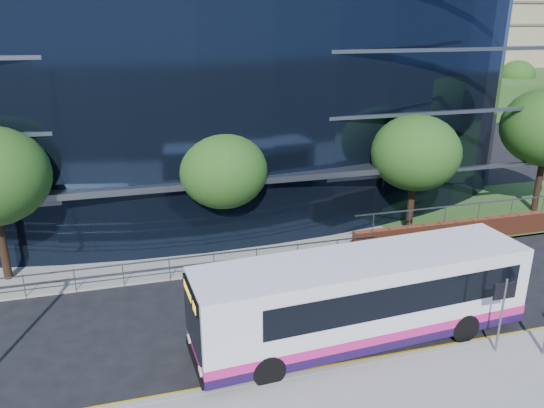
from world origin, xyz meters
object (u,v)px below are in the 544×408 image
object	(u,v)px
tree_far_c	(416,153)
tree_dist_f	(517,76)
city_bus	(365,297)
tree_far_b	(223,171)
street_sign	(503,300)
tree_dist_e	(410,78)

from	to	relation	value
tree_far_c	tree_dist_f	world-z (taller)	tree_far_c
tree_far_c	city_bus	distance (m)	11.14
tree_dist_f	city_bus	distance (m)	57.44
tree_far_c	city_bus	xyz separation A→B (m)	(-6.61, -8.53, -2.78)
tree_far_b	tree_far_c	bearing A→B (deg)	-2.86
street_sign	tree_dist_f	world-z (taller)	tree_dist_f
tree_dist_e	tree_far_b	bearing A→B (deg)	-131.52
tree_dist_f	tree_far_b	bearing A→B (deg)	-142.92
tree_dist_e	tree_dist_f	xyz separation A→B (m)	(16.00, 2.00, -0.33)
street_sign	tree_dist_f	xyz separation A→B (m)	(35.50, 43.59, 2.06)
tree_far_b	tree_dist_e	size ratio (longest dim) A/B	0.93
tree_dist_e	street_sign	bearing A→B (deg)	-115.12
street_sign	tree_far_c	distance (m)	11.14
tree_dist_e	tree_dist_f	bearing A→B (deg)	7.13
street_sign	city_bus	world-z (taller)	city_bus
city_bus	tree_far_c	bearing A→B (deg)	48.58
tree_dist_e	tree_dist_f	distance (m)	16.13
tree_far_c	tree_dist_e	distance (m)	35.36
tree_far_b	tree_dist_e	distance (m)	40.74
tree_far_b	city_bus	size ratio (longest dim) A/B	0.49
tree_dist_f	city_bus	world-z (taller)	tree_dist_f
tree_far_b	tree_far_c	world-z (taller)	tree_far_c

